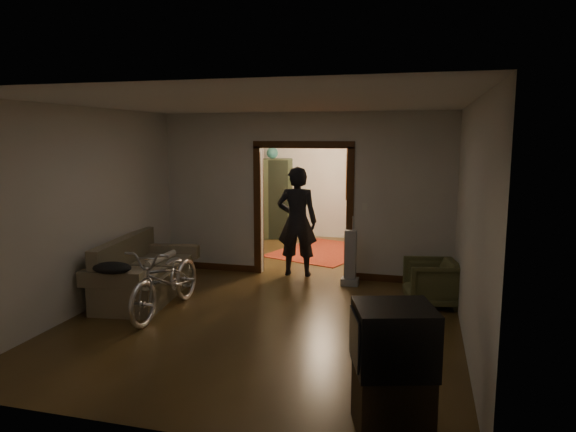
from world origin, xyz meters
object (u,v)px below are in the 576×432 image
(person, at_px, (297,222))
(locker, at_px, (272,199))
(armchair, at_px, (431,283))
(sofa, at_px, (145,268))
(desk, at_px, (376,228))
(bicycle, at_px, (167,279))

(person, height_order, locker, person)
(armchair, xyz_separation_m, locker, (-3.61, 4.19, 0.61))
(locker, bearing_deg, person, -82.16)
(sofa, bearing_deg, locker, 76.16)
(armchair, bearing_deg, sofa, -91.48)
(armchair, distance_m, person, 2.56)
(sofa, bearing_deg, desk, 51.22)
(armchair, height_order, desk, same)
(locker, bearing_deg, desk, -15.31)
(sofa, bearing_deg, bicycle, -47.96)
(bicycle, bearing_deg, sofa, 140.24)
(sofa, distance_m, bicycle, 0.84)
(bicycle, distance_m, armchair, 3.72)
(armchair, relative_size, locker, 0.38)
(armchair, relative_size, desk, 0.81)
(armchair, relative_size, person, 0.38)
(armchair, bearing_deg, locker, -150.52)
(armchair, xyz_separation_m, person, (-2.24, 1.08, 0.62))
(sofa, height_order, locker, locker)
(person, distance_m, desk, 3.38)
(bicycle, bearing_deg, desk, 67.45)
(bicycle, relative_size, armchair, 2.47)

